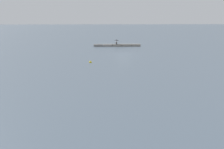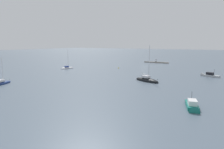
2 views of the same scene
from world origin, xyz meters
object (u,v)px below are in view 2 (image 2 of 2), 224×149
object	(u,v)px
motorboat_grey_mid	(209,75)
mooring_buoy_near	(118,68)
sailboat_white_far	(67,68)
umbrella_open_black	(156,60)
sailboat_black_near	(147,80)
person_seated_grey_left	(156,61)
motorboat_teal_near	(192,107)
sailboat_navy_outer	(2,83)

from	to	relation	value
motorboat_grey_mid	mooring_buoy_near	world-z (taller)	motorboat_grey_mid
sailboat_white_far	mooring_buoy_near	world-z (taller)	sailboat_white_far
umbrella_open_black	sailboat_black_near	world-z (taller)	sailboat_black_near
sailboat_black_near	sailboat_white_far	xyz separation A→B (m)	(37.81, -9.35, -0.10)
motorboat_grey_mid	umbrella_open_black	bearing A→B (deg)	59.18
person_seated_grey_left	mooring_buoy_near	size ratio (longest dim) A/B	1.56
motorboat_grey_mid	mooring_buoy_near	distance (m)	34.67
sailboat_white_far	motorboat_grey_mid	distance (m)	52.74
motorboat_teal_near	motorboat_grey_mid	size ratio (longest dim) A/B	1.02
mooring_buoy_near	sailboat_black_near	bearing A→B (deg)	133.55
sailboat_black_near	motorboat_grey_mid	xyz separation A→B (m)	(-14.31, -17.43, -0.06)
umbrella_open_black	motorboat_teal_near	bearing A→B (deg)	111.82
motorboat_teal_near	mooring_buoy_near	bearing A→B (deg)	-63.83
sailboat_black_near	sailboat_white_far	world-z (taller)	sailboat_black_near
person_seated_grey_left	motorboat_teal_near	xyz separation A→B (m)	(-27.70, 69.19, -0.55)
sailboat_navy_outer	mooring_buoy_near	distance (m)	44.89
person_seated_grey_left	motorboat_grey_mid	bearing A→B (deg)	129.51
motorboat_teal_near	sailboat_navy_outer	bearing A→B (deg)	-9.94
person_seated_grey_left	mooring_buoy_near	distance (m)	30.46
motorboat_teal_near	sailboat_black_near	bearing A→B (deg)	-66.83
umbrella_open_black	sailboat_black_near	xyz separation A→B (m)	(-13.30, 50.88, -1.35)
sailboat_navy_outer	sailboat_white_far	bearing A→B (deg)	83.40
person_seated_grey_left	motorboat_grey_mid	world-z (taller)	motorboat_grey_mid
sailboat_black_near	sailboat_white_far	size ratio (longest dim) A/B	1.26
sailboat_black_near	umbrella_open_black	bearing A→B (deg)	-143.89
sailboat_white_far	motorboat_teal_near	size ratio (longest dim) A/B	1.40
person_seated_grey_left	mooring_buoy_near	bearing A→B (deg)	76.96
sailboat_navy_outer	motorboat_grey_mid	world-z (taller)	sailboat_navy_outer
person_seated_grey_left	motorboat_grey_mid	distance (m)	43.37
sailboat_white_far	motorboat_teal_near	bearing A→B (deg)	-7.46
sailboat_white_far	mooring_buoy_near	distance (m)	21.26
sailboat_black_near	motorboat_teal_near	distance (m)	23.30
motorboat_grey_mid	mooring_buoy_near	xyz separation A→B (m)	(34.47, -3.76, -0.24)
person_seated_grey_left	sailboat_white_far	world-z (taller)	sailboat_white_far
sailboat_white_far	person_seated_grey_left	bearing A→B (deg)	79.91
person_seated_grey_left	umbrella_open_black	bearing A→B (deg)	-89.74
sailboat_black_near	mooring_buoy_near	bearing A→B (deg)	-114.99
motorboat_teal_near	mooring_buoy_near	world-z (taller)	motorboat_teal_near
person_seated_grey_left	umbrella_open_black	size ratio (longest dim) A/B	0.57
person_seated_grey_left	sailboat_navy_outer	world-z (taller)	sailboat_navy_outer
umbrella_open_black	motorboat_grey_mid	bearing A→B (deg)	129.54
mooring_buoy_near	person_seated_grey_left	bearing A→B (deg)	-103.00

